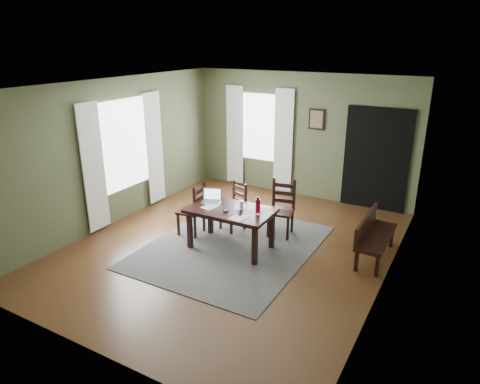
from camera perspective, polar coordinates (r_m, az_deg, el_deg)
The scene contains 25 objects.
ground at distance 7.36m, azimuth -1.15°, elevation -7.34°, with size 5.00×6.00×0.01m.
room_shell at distance 6.73m, azimuth -1.26°, elevation 6.49°, with size 5.02×6.02×2.71m.
rug at distance 7.36m, azimuth -1.15°, elevation -7.26°, with size 2.60×3.20×0.01m.
dining_table at distance 7.06m, azimuth -1.24°, elevation -2.92°, with size 1.42×0.87×0.70m.
chair_end at distance 7.67m, azimuth -6.24°, elevation -2.39°, with size 0.46×0.46×0.95m.
chair_back_left at distance 7.85m, azimuth -0.78°, elevation -2.02°, with size 0.49×0.49×0.88m.
chair_back_right at distance 7.66m, azimuth 5.57°, elevation -2.24°, with size 0.51×0.51×1.00m.
bench at distance 7.16m, azimuth 17.28°, elevation -5.26°, with size 0.41×1.28×0.72m.
laptop at distance 7.34m, azimuth -3.78°, elevation -0.86°, with size 0.40×0.36×0.22m.
computer_mouse at distance 6.92m, azimuth -1.92°, elevation -2.53°, with size 0.05×0.09×0.03m, color #3F3F42.
tv_remote at distance 6.85m, azimuth -0.07°, elevation -2.80°, with size 0.05×0.19×0.02m, color black.
drinking_glass at distance 7.00m, azimuth 0.19°, elevation -1.74°, with size 0.07×0.07×0.14m, color silver.
water_bottle at distance 6.83m, azimuth 2.39°, elevation -1.82°, with size 0.10×0.10×0.28m.
paper_a at distance 7.14m, azimuth -4.03°, elevation -1.95°, with size 0.20×0.26×0.00m, color white.
paper_b at distance 6.70m, azimuth -0.15°, elevation -3.41°, with size 0.22×0.29×0.00m, color white.
paper_c at distance 7.11m, azimuth 0.07°, elevation -1.98°, with size 0.20×0.27×0.00m, color white.
paper_d at distance 6.98m, azimuth 2.49°, elevation -2.44°, with size 0.25×0.33×0.00m, color white.
window_left at distance 8.45m, azimuth -15.20°, elevation 6.10°, with size 0.01×1.30×1.70m.
window_back at distance 9.82m, azimuth 2.57°, elevation 8.63°, with size 1.00×0.01×1.50m.
curtain_left_near at distance 7.95m, azimuth -18.95°, elevation 3.00°, with size 0.03×0.48×2.30m.
curtain_left_far at distance 9.07m, azimuth -11.34°, elevation 5.70°, with size 0.03×0.48×2.30m.
curtain_back_left at distance 10.14m, azimuth -0.68°, elevation 7.55°, with size 0.44×0.03×2.30m.
curtain_back_right at distance 9.59m, azimuth 5.79°, elevation 6.74°, with size 0.44×0.03×2.30m.
framed_picture at distance 9.25m, azimuth 10.18°, elevation 9.53°, with size 0.34×0.03×0.44m.
doorway_back at distance 9.07m, azimuth 17.67°, elevation 4.15°, with size 1.30×0.03×2.10m.
Camera 1 is at (3.34, -5.64, 3.36)m, focal length 32.00 mm.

